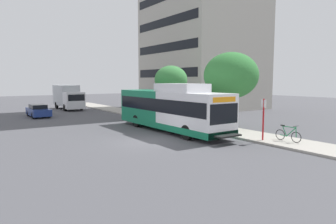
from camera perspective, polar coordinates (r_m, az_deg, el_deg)
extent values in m
plane|color=#4C4C51|center=(26.15, -13.22, -2.65)|extent=(120.00, 120.00, 0.00)
cube|color=#A8A399|center=(27.76, 1.91, -1.85)|extent=(3.00, 56.00, 0.14)
cube|color=white|center=(20.61, 4.93, -0.08)|extent=(2.54, 5.80, 2.73)
cube|color=#14724C|center=(25.33, -3.43, 1.06)|extent=(2.54, 5.80, 2.73)
cube|color=#14724C|center=(23.05, 0.32, -2.28)|extent=(2.57, 11.60, 0.44)
cube|color=black|center=(22.88, 0.32, 1.46)|extent=(2.58, 11.25, 0.96)
cube|color=black|center=(18.49, 10.58, -0.34)|extent=(2.34, 0.10, 1.24)
cube|color=orange|center=(18.40, 10.65, 2.35)|extent=(1.91, 0.08, 0.32)
cube|color=white|center=(21.64, 2.53, 4.64)|extent=(2.16, 4.06, 0.60)
cube|color=black|center=(18.40, 11.36, -4.48)|extent=(1.78, 0.60, 0.10)
cylinder|color=black|center=(19.53, 3.64, -3.92)|extent=(0.30, 1.00, 1.00)
cylinder|color=black|center=(20.99, 8.50, -3.28)|extent=(0.30, 1.00, 1.00)
cylinder|color=black|center=(25.16, -5.96, -1.71)|extent=(0.30, 1.00, 1.00)
cylinder|color=black|center=(26.30, -1.63, -1.35)|extent=(0.30, 1.00, 1.00)
cylinder|color=red|center=(19.62, 17.72, -1.37)|extent=(0.10, 0.10, 2.60)
cube|color=white|center=(19.51, 17.77, 1.54)|extent=(0.04, 0.36, 0.48)
torus|color=black|center=(19.58, 23.25, -4.46)|extent=(0.04, 0.66, 0.66)
torus|color=black|center=(20.17, 20.61, -4.06)|extent=(0.04, 0.66, 0.66)
cylinder|color=#19723F|center=(19.72, 22.43, -3.56)|extent=(0.05, 0.64, 0.64)
cylinder|color=#19723F|center=(19.96, 21.34, -3.41)|extent=(0.05, 0.34, 0.62)
cylinder|color=#19723F|center=(19.75, 22.10, -2.65)|extent=(0.05, 0.90, 0.05)
cylinder|color=#19723F|center=(20.05, 21.14, -4.18)|extent=(0.05, 0.45, 0.08)
cylinder|color=#19723F|center=(19.53, 23.23, -3.49)|extent=(0.05, 0.10, 0.67)
cylinder|color=black|center=(19.50, 23.21, -2.50)|extent=(0.52, 0.03, 0.03)
cube|color=black|center=(19.99, 21.03, -2.39)|extent=(0.12, 0.24, 0.06)
cylinder|color=#4C3823|center=(24.34, 11.77, 0.08)|extent=(0.28, 0.28, 2.53)
ellipsoid|color=#337A38|center=(24.22, 11.92, 6.84)|extent=(4.28, 4.28, 3.64)
cylinder|color=#4C3823|center=(29.73, 0.55, 1.33)|extent=(0.28, 0.28, 2.61)
ellipsoid|color=#3D8442|center=(29.63, 0.56, 6.19)|extent=(3.24, 3.24, 2.76)
cube|color=navy|center=(34.86, -23.48, 0.05)|extent=(1.80, 4.50, 0.70)
cube|color=black|center=(34.92, -23.55, 0.88)|extent=(1.48, 2.34, 0.56)
cylinder|color=black|center=(33.42, -24.36, -0.62)|extent=(0.20, 0.64, 0.64)
cylinder|color=black|center=(33.74, -21.69, -0.46)|extent=(0.20, 0.64, 0.64)
cylinder|color=black|center=(36.07, -25.13, -0.21)|extent=(0.20, 0.64, 0.64)
cylinder|color=black|center=(36.36, -22.64, -0.06)|extent=(0.20, 0.64, 0.64)
cube|color=silver|center=(39.97, -17.48, 2.11)|extent=(2.30, 2.00, 2.10)
cube|color=#B2B7BC|center=(43.30, -18.87, 3.07)|extent=(2.30, 5.00, 2.70)
cube|color=black|center=(39.02, -17.08, 2.63)|extent=(2.07, 0.08, 0.80)
cylinder|color=black|center=(40.17, -19.03, 0.81)|extent=(0.26, 0.92, 0.92)
cylinder|color=black|center=(40.77, -16.24, 0.97)|extent=(0.26, 0.92, 0.92)
cylinder|color=black|center=(44.16, -20.47, 1.20)|extent=(0.26, 0.92, 0.92)
cylinder|color=black|center=(44.70, -17.91, 1.34)|extent=(0.26, 0.92, 0.92)
cube|color=#ADA89E|center=(44.61, 6.71, 19.89)|extent=(12.79, 14.35, 29.22)
cube|color=black|center=(43.36, 6.50, 2.99)|extent=(12.85, 13.20, 1.10)
cube|color=black|center=(43.31, 6.55, 7.29)|extent=(12.85, 13.20, 1.10)
cube|color=black|center=(43.51, 6.60, 11.56)|extent=(12.85, 13.20, 1.10)
cube|color=black|center=(43.94, 6.65, 15.78)|extent=(12.85, 13.20, 1.10)
cube|color=black|center=(44.61, 6.71, 19.89)|extent=(12.85, 13.20, 1.10)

